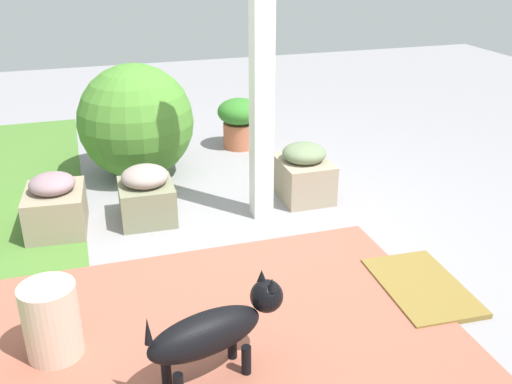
{
  "coord_description": "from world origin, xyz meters",
  "views": [
    {
      "loc": [
        -3.27,
        0.94,
        1.87
      ],
      "look_at": [
        0.03,
        -0.09,
        0.33
      ],
      "focal_mm": 40.84,
      "sensor_mm": 36.0,
      "label": 1
    }
  ],
  "objects_px": {
    "stone_planter_nearest": "(303,173)",
    "terracotta_pot_broad": "(239,120)",
    "ceramic_urn": "(52,322)",
    "porch_pillar": "(262,72)",
    "stone_planter_mid": "(146,195)",
    "round_shrub": "(136,122)",
    "doormat": "(422,287)",
    "stone_planter_far": "(55,205)",
    "dog": "(215,329)"
  },
  "relations": [
    {
      "from": "dog",
      "to": "stone_planter_far",
      "type": "bearing_deg",
      "value": 21.6
    },
    {
      "from": "porch_pillar",
      "to": "terracotta_pot_broad",
      "type": "xyz_separation_m",
      "value": [
        1.45,
        -0.25,
        -0.77
      ]
    },
    {
      "from": "stone_planter_mid",
      "to": "terracotta_pot_broad",
      "type": "bearing_deg",
      "value": -39.02
    },
    {
      "from": "terracotta_pot_broad",
      "to": "dog",
      "type": "distance_m",
      "value": 3.16
    },
    {
      "from": "dog",
      "to": "doormat",
      "type": "bearing_deg",
      "value": -74.64
    },
    {
      "from": "stone_planter_mid",
      "to": "dog",
      "type": "bearing_deg",
      "value": -177.34
    },
    {
      "from": "stone_planter_mid",
      "to": "round_shrub",
      "type": "distance_m",
      "value": 0.9
    },
    {
      "from": "ceramic_urn",
      "to": "doormat",
      "type": "bearing_deg",
      "value": -90.49
    },
    {
      "from": "ceramic_urn",
      "to": "terracotta_pot_broad",
      "type": "bearing_deg",
      "value": -32.27
    },
    {
      "from": "terracotta_pot_broad",
      "to": "stone_planter_far",
      "type": "bearing_deg",
      "value": 127.31
    },
    {
      "from": "stone_planter_nearest",
      "to": "stone_planter_far",
      "type": "bearing_deg",
      "value": 90.11
    },
    {
      "from": "stone_planter_far",
      "to": "round_shrub",
      "type": "distance_m",
      "value": 1.1
    },
    {
      "from": "dog",
      "to": "doormat",
      "type": "distance_m",
      "value": 1.37
    },
    {
      "from": "ceramic_urn",
      "to": "doormat",
      "type": "height_order",
      "value": "ceramic_urn"
    },
    {
      "from": "stone_planter_far",
      "to": "dog",
      "type": "xyz_separation_m",
      "value": [
        -1.75,
        -0.69,
        0.09
      ]
    },
    {
      "from": "stone_planter_far",
      "to": "terracotta_pot_broad",
      "type": "relative_size",
      "value": 1.06
    },
    {
      "from": "round_shrub",
      "to": "terracotta_pot_broad",
      "type": "relative_size",
      "value": 1.99
    },
    {
      "from": "stone_planter_nearest",
      "to": "round_shrub",
      "type": "relative_size",
      "value": 0.5
    },
    {
      "from": "porch_pillar",
      "to": "terracotta_pot_broad",
      "type": "bearing_deg",
      "value": -9.65
    },
    {
      "from": "stone_planter_nearest",
      "to": "terracotta_pot_broad",
      "type": "distance_m",
      "value": 1.27
    },
    {
      "from": "round_shrub",
      "to": "doormat",
      "type": "distance_m",
      "value": 2.63
    },
    {
      "from": "dog",
      "to": "ceramic_urn",
      "type": "xyz_separation_m",
      "value": [
        0.37,
        0.7,
        -0.07
      ]
    },
    {
      "from": "stone_planter_nearest",
      "to": "round_shrub",
      "type": "height_order",
      "value": "round_shrub"
    },
    {
      "from": "stone_planter_far",
      "to": "terracotta_pot_broad",
      "type": "xyz_separation_m",
      "value": [
        1.26,
        -1.66,
        0.08
      ]
    },
    {
      "from": "round_shrub",
      "to": "stone_planter_far",
      "type": "bearing_deg",
      "value": 141.48
    },
    {
      "from": "porch_pillar",
      "to": "doormat",
      "type": "height_order",
      "value": "porch_pillar"
    },
    {
      "from": "stone_planter_far",
      "to": "terracotta_pot_broad",
      "type": "bearing_deg",
      "value": -52.69
    },
    {
      "from": "stone_planter_nearest",
      "to": "stone_planter_far",
      "type": "relative_size",
      "value": 0.94
    },
    {
      "from": "round_shrub",
      "to": "terracotta_pot_broad",
      "type": "height_order",
      "value": "round_shrub"
    },
    {
      "from": "porch_pillar",
      "to": "terracotta_pot_broad",
      "type": "relative_size",
      "value": 4.41
    },
    {
      "from": "stone_planter_nearest",
      "to": "round_shrub",
      "type": "bearing_deg",
      "value": 54.09
    },
    {
      "from": "terracotta_pot_broad",
      "to": "doormat",
      "type": "distance_m",
      "value": 2.69
    },
    {
      "from": "stone_planter_far",
      "to": "dog",
      "type": "relative_size",
      "value": 0.74
    },
    {
      "from": "stone_planter_mid",
      "to": "terracotta_pot_broad",
      "type": "xyz_separation_m",
      "value": [
        1.29,
        -1.04,
        0.08
      ]
    },
    {
      "from": "terracotta_pot_broad",
      "to": "ceramic_urn",
      "type": "xyz_separation_m",
      "value": [
        -2.64,
        1.66,
        -0.07
      ]
    },
    {
      "from": "porch_pillar",
      "to": "round_shrub",
      "type": "height_order",
      "value": "porch_pillar"
    },
    {
      "from": "round_shrub",
      "to": "dog",
      "type": "bearing_deg",
      "value": -179.34
    },
    {
      "from": "terracotta_pot_broad",
      "to": "ceramic_urn",
      "type": "distance_m",
      "value": 3.12
    },
    {
      "from": "stone_planter_nearest",
      "to": "round_shrub",
      "type": "distance_m",
      "value": 1.44
    },
    {
      "from": "stone_planter_far",
      "to": "ceramic_urn",
      "type": "height_order",
      "value": "stone_planter_far"
    },
    {
      "from": "stone_planter_mid",
      "to": "doormat",
      "type": "bearing_deg",
      "value": -134.72
    },
    {
      "from": "porch_pillar",
      "to": "round_shrub",
      "type": "relative_size",
      "value": 2.21
    },
    {
      "from": "stone_planter_nearest",
      "to": "porch_pillar",
      "type": "bearing_deg",
      "value": 115.54
    },
    {
      "from": "dog",
      "to": "stone_planter_nearest",
      "type": "bearing_deg",
      "value": -32.49
    },
    {
      "from": "round_shrub",
      "to": "doormat",
      "type": "bearing_deg",
      "value": -149.15
    },
    {
      "from": "stone_planter_far",
      "to": "round_shrub",
      "type": "relative_size",
      "value": 0.53
    },
    {
      "from": "porch_pillar",
      "to": "ceramic_urn",
      "type": "xyz_separation_m",
      "value": [
        -1.19,
        1.42,
        -0.84
      ]
    },
    {
      "from": "stone_planter_far",
      "to": "round_shrub",
      "type": "bearing_deg",
      "value": -38.52
    },
    {
      "from": "doormat",
      "to": "ceramic_urn",
      "type": "bearing_deg",
      "value": 89.51
    },
    {
      "from": "stone_planter_mid",
      "to": "dog",
      "type": "relative_size",
      "value": 0.62
    }
  ]
}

